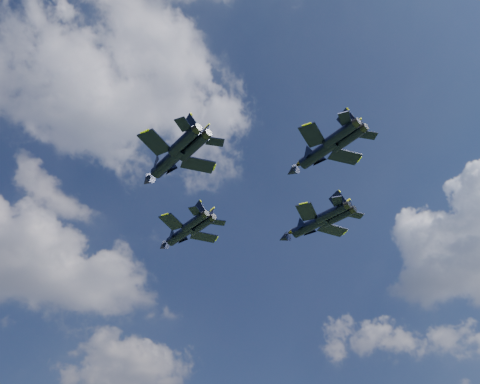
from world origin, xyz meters
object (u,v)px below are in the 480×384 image
(jet_lead, at_px, (180,235))
(jet_left, at_px, (167,163))
(jet_right, at_px, (308,226))
(jet_slot, at_px, (316,154))

(jet_lead, bearing_deg, jet_left, -131.25)
(jet_right, relative_size, jet_slot, 1.06)
(jet_left, height_order, jet_right, jet_right)
(jet_right, height_order, jet_slot, jet_right)
(jet_right, bearing_deg, jet_lead, 125.30)
(jet_left, xyz_separation_m, jet_slot, (21.90, -8.84, 1.03))
(jet_lead, height_order, jet_right, jet_lead)
(jet_lead, xyz_separation_m, jet_left, (-7.86, -22.22, -1.85))
(jet_left, xyz_separation_m, jet_right, (29.86, 10.67, 1.59))
(jet_slot, bearing_deg, jet_left, 137.54)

